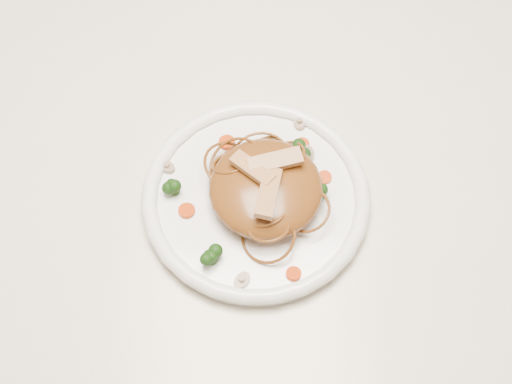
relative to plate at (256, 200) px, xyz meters
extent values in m
plane|color=#4C2B1A|center=(0.00, 0.09, -0.76)|extent=(4.00, 4.00, 0.00)
cube|color=#F0E5CB|center=(0.00, 0.09, -0.03)|extent=(1.20, 0.80, 0.04)
cylinder|color=brown|center=(0.54, 0.43, -0.40)|extent=(0.06, 0.06, 0.71)
cylinder|color=white|center=(0.00, 0.00, 0.00)|extent=(0.33, 0.33, 0.02)
ellipsoid|color=brown|center=(0.01, 0.00, 0.03)|extent=(0.19, 0.19, 0.05)
cube|color=tan|center=(0.03, 0.02, 0.06)|extent=(0.07, 0.03, 0.01)
cube|color=tan|center=(0.00, 0.01, 0.06)|extent=(0.05, 0.06, 0.01)
cube|color=tan|center=(0.01, -0.03, 0.06)|extent=(0.04, 0.07, 0.01)
cylinder|color=red|center=(0.07, 0.07, 0.01)|extent=(0.03, 0.03, 0.00)
cylinder|color=red|center=(-0.09, -0.01, 0.01)|extent=(0.02, 0.02, 0.00)
cylinder|color=red|center=(0.09, 0.01, 0.01)|extent=(0.02, 0.02, 0.00)
cylinder|color=red|center=(-0.03, 0.09, 0.01)|extent=(0.03, 0.03, 0.00)
cylinder|color=red|center=(0.03, -0.11, 0.01)|extent=(0.02, 0.02, 0.00)
cylinder|color=tan|center=(-0.03, -0.11, 0.01)|extent=(0.03, 0.03, 0.01)
cylinder|color=tan|center=(0.08, 0.05, 0.01)|extent=(0.03, 0.03, 0.01)
cylinder|color=tan|center=(-0.11, 0.06, 0.01)|extent=(0.03, 0.03, 0.01)
cylinder|color=tan|center=(0.08, 0.10, 0.01)|extent=(0.03, 0.03, 0.01)
camera|label=1|loc=(-0.06, -0.42, 0.82)|focal=50.11mm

